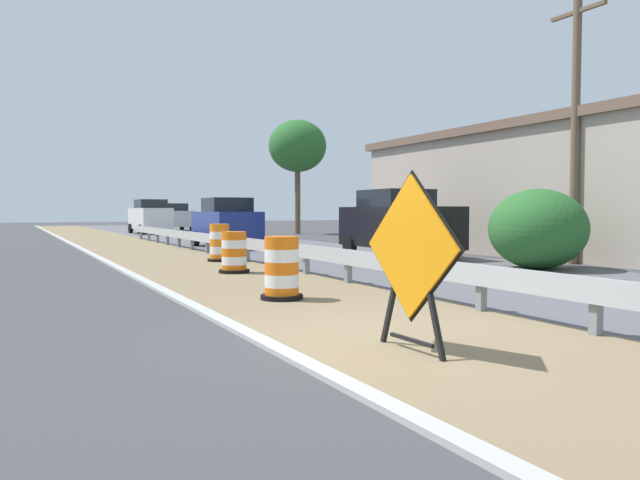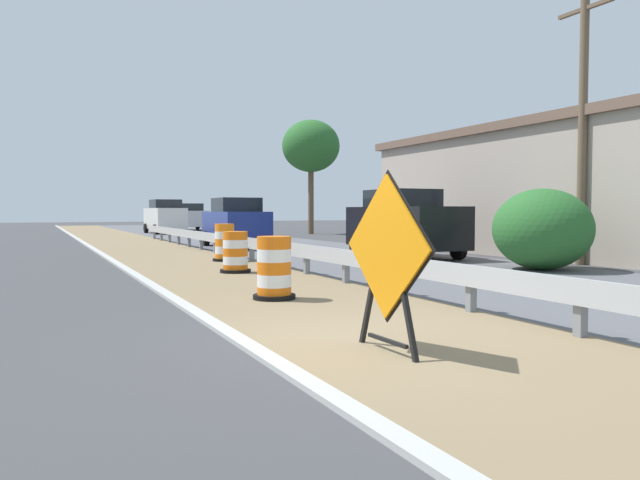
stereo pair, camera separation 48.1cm
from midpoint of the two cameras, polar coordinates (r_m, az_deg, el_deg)
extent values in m
plane|color=#3D3D3F|center=(7.21, 3.78, -9.33)|extent=(160.00, 160.00, 0.00)
cube|color=#7F6B4C|center=(7.59, 8.50, -8.71)|extent=(3.84, 120.00, 0.01)
cube|color=#ADADA8|center=(6.64, -6.03, -10.34)|extent=(0.20, 120.00, 0.11)
cube|color=#ADB2B7|center=(8.62, 17.40, -3.75)|extent=(0.08, 56.12, 0.32)
cube|color=slate|center=(8.03, 22.84, -5.75)|extent=(0.12, 0.12, 0.70)
cube|color=slate|center=(9.43, 13.44, -4.38)|extent=(0.12, 0.12, 0.70)
cube|color=slate|center=(11.02, 6.62, -3.30)|extent=(0.12, 0.12, 0.70)
cube|color=slate|center=(12.72, 1.58, -2.47)|extent=(0.12, 0.12, 0.70)
cube|color=slate|center=(14.50, -2.24, -1.83)|extent=(0.12, 0.12, 0.70)
cube|color=slate|center=(16.34, -5.21, -1.32)|extent=(0.12, 0.12, 0.70)
cube|color=slate|center=(18.21, -7.58, -0.92)|extent=(0.12, 0.12, 0.70)
cube|color=slate|center=(20.10, -9.50, -0.59)|extent=(0.12, 0.12, 0.70)
cube|color=slate|center=(22.02, -11.09, -0.31)|extent=(0.12, 0.12, 0.70)
cube|color=slate|center=(23.94, -12.43, -0.08)|extent=(0.12, 0.12, 0.70)
cube|color=slate|center=(25.89, -13.56, 0.11)|extent=(0.12, 0.12, 0.70)
cube|color=slate|center=(27.84, -14.54, 0.28)|extent=(0.12, 0.12, 0.70)
cube|color=slate|center=(29.79, -15.39, 0.43)|extent=(0.12, 0.12, 0.70)
cube|color=slate|center=(31.75, -16.13, 0.56)|extent=(0.12, 0.12, 0.70)
cube|color=slate|center=(33.72, -16.79, 0.67)|extent=(0.12, 0.12, 0.70)
cube|color=black|center=(6.32, 8.35, -6.24)|extent=(0.06, 0.39, 1.06)
cube|color=black|center=(6.88, 4.77, -5.48)|extent=(0.06, 0.39, 1.06)
cube|color=black|center=(6.67, 6.46, -9.27)|extent=(0.07, 0.72, 0.04)
cube|color=orange|center=(6.52, 6.37, -0.61)|extent=(0.09, 1.53, 1.53)
cube|color=black|center=(6.53, 6.50, -0.60)|extent=(0.07, 1.63, 1.63)
cylinder|color=orange|center=(10.45, -4.92, -4.96)|extent=(0.58, 0.58, 0.21)
cylinder|color=white|center=(10.42, -4.92, -3.79)|extent=(0.58, 0.58, 0.21)
cylinder|color=orange|center=(10.40, -4.92, -2.62)|extent=(0.58, 0.58, 0.21)
cylinder|color=white|center=(10.38, -4.93, -1.44)|extent=(0.58, 0.58, 0.21)
cylinder|color=orange|center=(10.37, -4.93, -0.25)|extent=(0.58, 0.58, 0.21)
cylinder|color=black|center=(10.46, -4.91, -5.33)|extent=(0.73, 0.73, 0.08)
cylinder|color=orange|center=(14.98, -8.94, -2.67)|extent=(0.60, 0.60, 0.20)
cylinder|color=white|center=(14.96, -8.94, -1.90)|extent=(0.60, 0.60, 0.20)
cylinder|color=orange|center=(14.95, -8.95, -1.14)|extent=(0.60, 0.60, 0.20)
cylinder|color=white|center=(14.94, -8.96, -0.37)|extent=(0.60, 0.60, 0.20)
cylinder|color=orange|center=(14.93, -8.96, 0.40)|extent=(0.60, 0.60, 0.20)
cylinder|color=black|center=(14.99, -8.94, -2.90)|extent=(0.75, 0.75, 0.08)
cylinder|color=orange|center=(18.45, -10.11, -1.63)|extent=(0.57, 0.57, 0.22)
cylinder|color=white|center=(18.43, -10.11, -0.94)|extent=(0.57, 0.57, 0.22)
cylinder|color=orange|center=(18.42, -10.12, -0.25)|extent=(0.57, 0.57, 0.22)
cylinder|color=white|center=(18.41, -10.12, 0.45)|extent=(0.57, 0.57, 0.22)
cylinder|color=orange|center=(18.40, -10.13, 1.14)|extent=(0.57, 0.57, 0.22)
cylinder|color=black|center=(18.45, -10.10, -1.85)|extent=(0.72, 0.72, 0.08)
cube|color=silver|center=(41.63, -15.92, 1.95)|extent=(2.04, 4.62, 1.36)
cube|color=black|center=(41.45, -15.88, 3.27)|extent=(1.77, 2.15, 0.56)
cylinder|color=black|center=(42.91, -17.60, 1.04)|extent=(0.24, 0.65, 0.64)
cylinder|color=black|center=(43.32, -15.13, 1.09)|extent=(0.24, 0.65, 0.64)
cylinder|color=black|center=(39.96, -16.75, 0.93)|extent=(0.24, 0.65, 0.64)
cylinder|color=black|center=(40.41, -14.11, 0.99)|extent=(0.24, 0.65, 0.64)
cube|color=silver|center=(48.02, -13.75, 1.96)|extent=(1.94, 4.52, 1.18)
cube|color=black|center=(48.19, -13.81, 3.00)|extent=(1.74, 2.08, 0.56)
cylinder|color=black|center=(46.82, -12.16, 1.24)|extent=(0.22, 0.64, 0.64)
cylinder|color=black|center=(46.36, -14.47, 1.20)|extent=(0.22, 0.64, 0.64)
cylinder|color=black|center=(49.71, -13.05, 1.31)|extent=(0.22, 0.64, 0.64)
cylinder|color=black|center=(49.27, -15.24, 1.28)|extent=(0.22, 0.64, 0.64)
cube|color=navy|center=(25.33, -9.34, 1.33)|extent=(1.95, 4.53, 1.15)
cube|color=black|center=(25.15, -9.25, 3.27)|extent=(1.69, 2.11, 0.56)
cylinder|color=black|center=(26.56, -12.06, 0.13)|extent=(0.24, 0.65, 0.64)
cylinder|color=black|center=(27.02, -8.36, 0.21)|extent=(0.24, 0.65, 0.64)
cylinder|color=black|center=(23.70, -10.45, -0.16)|extent=(0.24, 0.65, 0.64)
cylinder|color=black|center=(24.21, -6.34, -0.07)|extent=(0.24, 0.65, 0.64)
cube|color=black|center=(20.01, 6.67, 1.22)|extent=(2.04, 4.72, 1.32)
cube|color=black|center=(20.16, 6.39, 3.90)|extent=(1.79, 2.19, 0.56)
cylinder|color=black|center=(19.33, 11.55, -0.82)|extent=(0.23, 0.64, 0.64)
cylinder|color=black|center=(18.22, 6.70, -1.00)|extent=(0.23, 0.64, 0.64)
cylinder|color=black|center=(21.85, 6.62, -0.38)|extent=(0.23, 0.64, 0.64)
cylinder|color=black|center=(20.87, 2.13, -0.51)|extent=(0.23, 0.64, 0.64)
cube|color=#AD9E8E|center=(24.78, 20.90, 3.87)|extent=(8.60, 12.97, 4.14)
cube|color=brown|center=(24.93, 20.99, 8.97)|extent=(8.95, 13.49, 0.30)
cylinder|color=brown|center=(18.67, 22.07, 9.51)|extent=(0.24, 0.24, 7.54)
cube|color=brown|center=(19.34, 22.26, 19.16)|extent=(0.12, 1.80, 0.10)
ellipsoid|color=#286028|center=(16.62, 18.91, 0.99)|extent=(2.50, 2.50, 2.08)
cylinder|color=brown|center=(39.65, -2.45, 3.61)|extent=(0.36, 0.36, 4.20)
ellipsoid|color=#286028|center=(39.87, -2.47, 8.78)|extent=(3.73, 3.73, 3.36)
camera|label=1|loc=(0.24, -90.97, -0.05)|focal=34.23mm
camera|label=2|loc=(0.24, 89.03, 0.05)|focal=34.23mm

